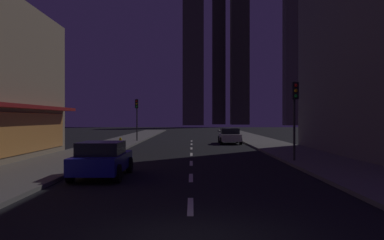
# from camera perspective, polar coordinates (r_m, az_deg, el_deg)

# --- Properties ---
(ground_plane) EXTENTS (78.00, 136.00, 0.10)m
(ground_plane) POSITION_cam_1_polar(r_m,az_deg,el_deg) (39.70, 0.02, -3.29)
(ground_plane) COLOR black
(sidewalk_right) EXTENTS (4.00, 76.00, 0.15)m
(sidewalk_right) POSITION_cam_1_polar(r_m,az_deg,el_deg) (40.30, 10.04, -3.07)
(sidewalk_right) COLOR #605E59
(sidewalk_right) RESTS_ON ground
(sidewalk_left) EXTENTS (4.00, 76.00, 0.15)m
(sidewalk_left) POSITION_cam_1_polar(r_m,az_deg,el_deg) (40.32, -9.99, -3.06)
(sidewalk_left) COLOR #605E59
(sidewalk_left) RESTS_ON ground
(lane_marking_center) EXTENTS (0.16, 38.60, 0.01)m
(lane_marking_center) POSITION_cam_1_polar(r_m,az_deg,el_deg) (23.95, -0.02, -5.48)
(lane_marking_center) COLOR silver
(lane_marking_center) RESTS_ON ground
(skyscraper_distant_tall) EXTENTS (7.30, 7.14, 44.54)m
(skyscraper_distant_tall) POSITION_cam_1_polar(r_m,az_deg,el_deg) (142.39, 0.25, 8.26)
(skyscraper_distant_tall) COLOR #413E31
(skyscraper_distant_tall) RESTS_ON ground
(skyscraper_distant_mid) EXTENTS (5.11, 5.17, 56.98)m
(skyscraper_distant_mid) POSITION_cam_1_polar(r_m,az_deg,el_deg) (162.80, 3.91, 9.46)
(skyscraper_distant_mid) COLOR #302E24
(skyscraper_distant_mid) RESTS_ON ground
(skyscraper_distant_short) EXTENTS (6.81, 6.91, 70.61)m
(skyscraper_distant_short) POSITION_cam_1_polar(r_m,az_deg,el_deg) (159.18, 6.90, 12.16)
(skyscraper_distant_short) COLOR #333026
(skyscraper_distant_short) RESTS_ON ground
(skyscraper_distant_slender) EXTENTS (6.94, 5.67, 61.09)m
(skyscraper_distant_slender) POSITION_cam_1_polar(r_m,az_deg,el_deg) (146.22, 14.46, 11.33)
(skyscraper_distant_slender) COLOR #4F4B3B
(skyscraper_distant_slender) RESTS_ON ground
(car_parked_near) EXTENTS (1.98, 4.24, 1.45)m
(car_parked_near) POSITION_cam_1_polar(r_m,az_deg,el_deg) (16.65, -12.61, -5.46)
(car_parked_near) COLOR navy
(car_parked_near) RESTS_ON ground
(car_parked_far) EXTENTS (1.98, 4.24, 1.45)m
(car_parked_far) POSITION_cam_1_polar(r_m,az_deg,el_deg) (37.87, 5.48, -2.27)
(car_parked_far) COLOR silver
(car_parked_far) RESTS_ON ground
(fire_hydrant_far_left) EXTENTS (0.42, 0.30, 0.65)m
(fire_hydrant_far_left) POSITION_cam_1_polar(r_m,az_deg,el_deg) (33.69, -10.09, -3.07)
(fire_hydrant_far_left) COLOR gold
(fire_hydrant_far_left) RESTS_ON sidewalk_left
(traffic_light_near_right) EXTENTS (0.32, 0.48, 4.20)m
(traffic_light_near_right) POSITION_cam_1_polar(r_m,az_deg,el_deg) (21.85, 14.56, 2.33)
(traffic_light_near_right) COLOR #2D2D2D
(traffic_light_near_right) RESTS_ON sidewalk_right
(traffic_light_far_left) EXTENTS (0.32, 0.48, 4.20)m
(traffic_light_far_left) POSITION_cam_1_polar(r_m,az_deg,el_deg) (40.42, -7.80, 1.37)
(traffic_light_far_left) COLOR #2D2D2D
(traffic_light_far_left) RESTS_ON sidewalk_left
(street_lamp_right) EXTENTS (1.96, 0.56, 6.58)m
(street_lamp_right) POSITION_cam_1_polar(r_m,az_deg,el_deg) (13.35, 24.19, 11.77)
(street_lamp_right) COLOR #38383D
(street_lamp_right) RESTS_ON sidewalk_right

